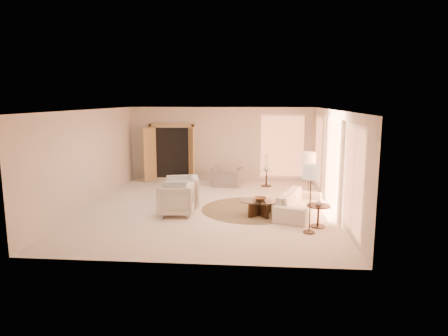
# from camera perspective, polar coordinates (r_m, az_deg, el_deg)

# --- Properties ---
(room) EXTENTS (7.04, 8.04, 2.83)m
(room) POSITION_cam_1_polar(r_m,az_deg,el_deg) (11.31, -2.19, 1.17)
(room) COLOR white
(room) RESTS_ON ground
(windows_right) EXTENTS (0.10, 6.40, 2.40)m
(windows_right) POSITION_cam_1_polar(r_m,az_deg,el_deg) (11.52, 15.17, 0.76)
(windows_right) COLOR #FF9866
(windows_right) RESTS_ON room
(window_back_corner) EXTENTS (1.70, 0.10, 2.40)m
(window_back_corner) POSITION_cam_1_polar(r_m,az_deg,el_deg) (15.17, 8.31, 3.10)
(window_back_corner) COLOR #FF9866
(window_back_corner) RESTS_ON room
(curtains_right) EXTENTS (0.06, 5.20, 2.60)m
(curtains_right) POSITION_cam_1_polar(r_m,az_deg,el_deg) (12.39, 14.20, 1.18)
(curtains_right) COLOR tan
(curtains_right) RESTS_ON room
(french_doors) EXTENTS (1.95, 0.66, 2.16)m
(french_doors) POSITION_cam_1_polar(r_m,az_deg,el_deg) (15.40, -7.49, 2.15)
(french_doors) COLOR tan
(french_doors) RESTS_ON room
(area_rug) EXTENTS (3.72, 3.72, 0.01)m
(area_rug) POSITION_cam_1_polar(r_m,az_deg,el_deg) (11.42, 3.90, -5.91)
(area_rug) COLOR #413420
(area_rug) RESTS_ON room
(sofa) EXTENTS (1.50, 2.29, 0.62)m
(sofa) POSITION_cam_1_polar(r_m,az_deg,el_deg) (10.99, 10.66, -5.03)
(sofa) COLOR beige
(sofa) RESTS_ON room
(armchair_left) EXTENTS (1.04, 1.08, 0.95)m
(armchair_left) POSITION_cam_1_polar(r_m,az_deg,el_deg) (11.78, -6.00, -3.09)
(armchair_left) COLOR beige
(armchair_left) RESTS_ON room
(armchair_right) EXTENTS (0.92, 0.98, 0.94)m
(armchair_right) POSITION_cam_1_polar(r_m,az_deg,el_deg) (10.86, -6.90, -4.25)
(armchair_right) COLOR beige
(armchair_right) RESTS_ON room
(accent_chair) EXTENTS (1.10, 0.81, 0.88)m
(accent_chair) POSITION_cam_1_polar(r_m,az_deg,el_deg) (14.34, 0.45, -0.85)
(accent_chair) COLOR gray
(accent_chair) RESTS_ON room
(coffee_table) EXTENTS (1.28, 1.28, 0.41)m
(coffee_table) POSITION_cam_1_polar(r_m,az_deg,el_deg) (10.81, 5.18, -5.42)
(coffee_table) COLOR black
(coffee_table) RESTS_ON room
(end_table) EXTENTS (0.57, 0.57, 0.54)m
(end_table) POSITION_cam_1_polar(r_m,az_deg,el_deg) (10.07, 13.32, -6.15)
(end_table) COLOR black
(end_table) RESTS_ON room
(side_table) EXTENTS (0.49, 0.49, 0.57)m
(side_table) POSITION_cam_1_polar(r_m,az_deg,el_deg) (14.39, 6.08, -1.27)
(side_table) COLOR #30231D
(side_table) RESTS_ON room
(floor_lamp_near) EXTENTS (0.38, 0.38, 1.55)m
(floor_lamp_near) POSITION_cam_1_polar(r_m,az_deg,el_deg) (12.03, 12.08, 1.11)
(floor_lamp_near) COLOR #30231D
(floor_lamp_near) RESTS_ON room
(floor_lamp_far) EXTENTS (0.39, 0.39, 1.62)m
(floor_lamp_far) POSITION_cam_1_polar(r_m,az_deg,el_deg) (9.35, 12.34, -0.97)
(floor_lamp_far) COLOR #30231D
(floor_lamp_far) RESTS_ON room
(bowl) EXTENTS (0.34, 0.34, 0.08)m
(bowl) POSITION_cam_1_polar(r_m,az_deg,el_deg) (10.76, 5.20, -4.41)
(bowl) COLOR brown
(bowl) RESTS_ON coffee_table
(end_vase) EXTENTS (0.17, 0.17, 0.15)m
(end_vase) POSITION_cam_1_polar(r_m,az_deg,el_deg) (10.01, 13.37, -4.80)
(end_vase) COLOR white
(end_vase) RESTS_ON end_table
(side_vase) EXTENTS (0.25, 0.25, 0.22)m
(side_vase) POSITION_cam_1_polar(r_m,az_deg,el_deg) (14.34, 6.10, 0.03)
(side_vase) COLOR white
(side_vase) RESTS_ON side_table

